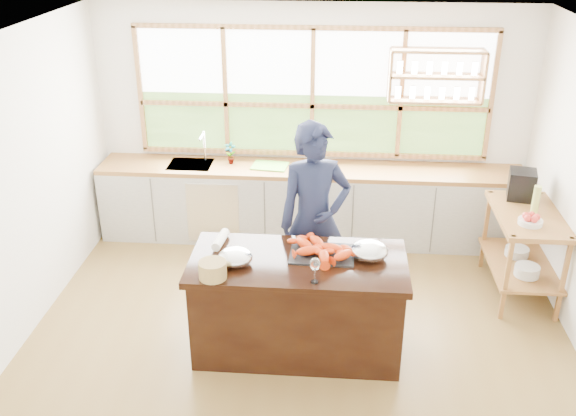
# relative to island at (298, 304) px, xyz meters

# --- Properties ---
(ground_plane) EXTENTS (5.00, 5.00, 0.00)m
(ground_plane) POSITION_rel_island_xyz_m (0.00, 0.20, -0.45)
(ground_plane) COLOR brown
(room_shell) EXTENTS (5.02, 4.52, 2.71)m
(room_shell) POSITION_rel_island_xyz_m (0.02, 0.71, 1.30)
(room_shell) COLOR white
(room_shell) RESTS_ON ground_plane
(back_counter) EXTENTS (4.90, 0.63, 0.90)m
(back_counter) POSITION_rel_island_xyz_m (-0.02, 2.14, 0.00)
(back_counter) COLOR beige
(back_counter) RESTS_ON ground_plane
(right_shelf_unit) EXTENTS (0.62, 1.10, 0.90)m
(right_shelf_unit) POSITION_rel_island_xyz_m (2.19, 1.09, 0.15)
(right_shelf_unit) COLOR #975B2D
(right_shelf_unit) RESTS_ON ground_plane
(island) EXTENTS (1.85, 0.90, 0.90)m
(island) POSITION_rel_island_xyz_m (0.00, 0.00, 0.00)
(island) COLOR black
(island) RESTS_ON ground_plane
(cook) EXTENTS (0.80, 0.65, 1.90)m
(cook) POSITION_rel_island_xyz_m (0.11, 0.67, 0.50)
(cook) COLOR #151A32
(cook) RESTS_ON ground_plane
(potted_plant) EXTENTS (0.15, 0.11, 0.26)m
(potted_plant) POSITION_rel_island_xyz_m (-0.93, 2.20, 0.57)
(potted_plant) COLOR slate
(potted_plant) RESTS_ON back_counter
(cutting_board) EXTENTS (0.44, 0.35, 0.01)m
(cutting_board) POSITION_rel_island_xyz_m (-0.47, 2.14, 0.45)
(cutting_board) COLOR #6AC13C
(cutting_board) RESTS_ON back_counter
(espresso_machine) EXTENTS (0.31, 0.33, 0.30)m
(espresso_machine) POSITION_rel_island_xyz_m (2.19, 1.46, 0.59)
(espresso_machine) COLOR black
(espresso_machine) RESTS_ON right_shelf_unit
(wine_bottle) EXTENTS (0.08, 0.08, 0.29)m
(wine_bottle) POSITION_rel_island_xyz_m (2.24, 1.11, 0.59)
(wine_bottle) COLOR #B5C95A
(wine_bottle) RESTS_ON right_shelf_unit
(fruit_bowl) EXTENTS (0.23, 0.23, 0.11)m
(fruit_bowl) POSITION_rel_island_xyz_m (2.14, 0.85, 0.49)
(fruit_bowl) COLOR silver
(fruit_bowl) RESTS_ON right_shelf_unit
(slate_board) EXTENTS (0.56, 0.41, 0.02)m
(slate_board) POSITION_rel_island_xyz_m (0.20, 0.11, 0.45)
(slate_board) COLOR black
(slate_board) RESTS_ON island
(lobster_pile) EXTENTS (0.55, 0.48, 0.08)m
(lobster_pile) POSITION_rel_island_xyz_m (0.19, 0.09, 0.50)
(lobster_pile) COLOR #ED5815
(lobster_pile) RESTS_ON slate_board
(mixing_bowl_left) EXTENTS (0.29, 0.29, 0.14)m
(mixing_bowl_left) POSITION_rel_island_xyz_m (-0.52, -0.10, 0.51)
(mixing_bowl_left) COLOR silver
(mixing_bowl_left) RESTS_ON island
(mixing_bowl_right) EXTENTS (0.32, 0.32, 0.15)m
(mixing_bowl_right) POSITION_rel_island_xyz_m (0.60, 0.09, 0.51)
(mixing_bowl_right) COLOR silver
(mixing_bowl_right) RESTS_ON island
(wine_glass) EXTENTS (0.08, 0.08, 0.22)m
(wine_glass) POSITION_rel_island_xyz_m (0.16, -0.34, 0.61)
(wine_glass) COLOR white
(wine_glass) RESTS_ON island
(wicker_basket) EXTENTS (0.23, 0.23, 0.15)m
(wicker_basket) POSITION_rel_island_xyz_m (-0.67, -0.34, 0.52)
(wicker_basket) COLOR #A18040
(wicker_basket) RESTS_ON island
(parchment_roll) EXTENTS (0.11, 0.31, 0.08)m
(parchment_roll) POSITION_rel_island_xyz_m (-0.71, 0.24, 0.49)
(parchment_roll) COLOR white
(parchment_roll) RESTS_ON island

